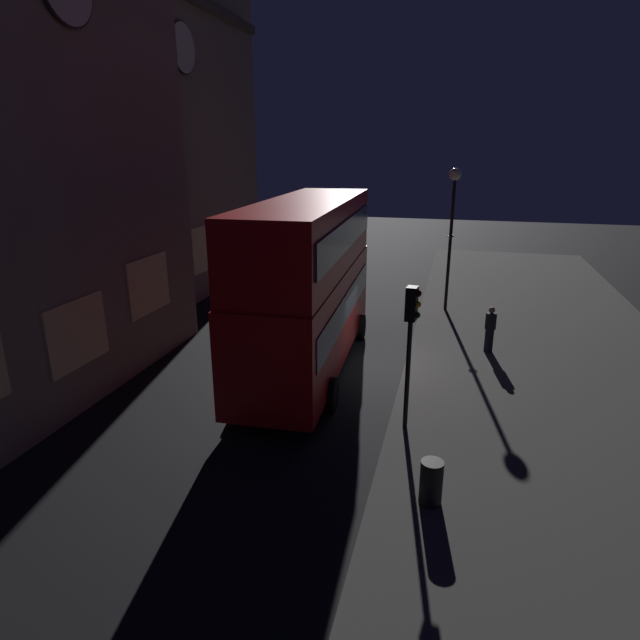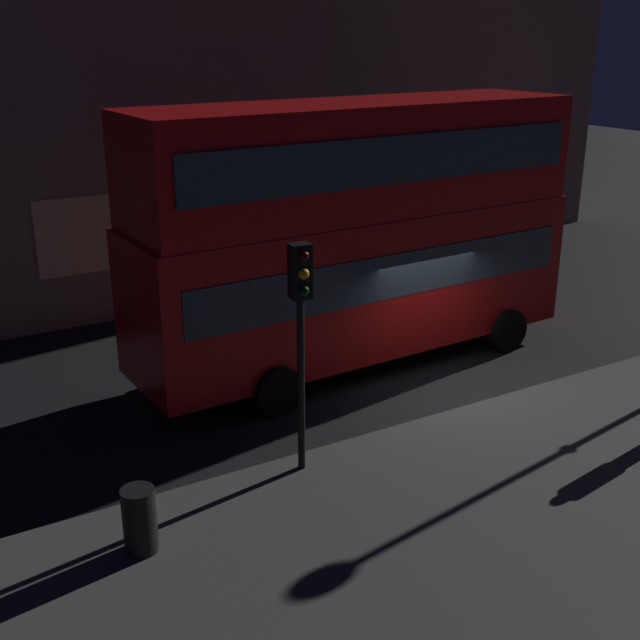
# 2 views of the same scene
# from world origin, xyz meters

# --- Properties ---
(ground_plane) EXTENTS (80.00, 80.00, 0.00)m
(ground_plane) POSITION_xyz_m (0.00, 0.00, 0.00)
(ground_plane) COLOR black
(sidewalk_slab) EXTENTS (44.00, 9.49, 0.12)m
(sidewalk_slab) POSITION_xyz_m (0.00, -5.68, 0.06)
(sidewalk_slab) COLOR #423F3D
(sidewalk_slab) RESTS_ON ground
(building_plain_facade) EXTENTS (14.80, 9.03, 15.99)m
(building_plain_facade) POSITION_xyz_m (6.48, 13.86, 8.00)
(building_plain_facade) COLOR gray
(building_plain_facade) RESTS_ON ground
(double_decker_bus) EXTENTS (9.98, 3.15, 5.57)m
(double_decker_bus) POSITION_xyz_m (-0.90, 2.18, 3.10)
(double_decker_bus) COLOR #B20F0F
(double_decker_bus) RESTS_ON ground
(traffic_light_near_kerb) EXTENTS (0.35, 0.38, 3.79)m
(traffic_light_near_kerb) POSITION_xyz_m (-4.22, -1.38, 2.85)
(traffic_light_near_kerb) COLOR black
(traffic_light_near_kerb) RESTS_ON sidewalk_slab
(street_lamp) EXTENTS (0.51, 0.51, 6.16)m
(street_lamp) POSITION_xyz_m (6.94, -2.03, 4.62)
(street_lamp) COLOR black
(street_lamp) RESTS_ON sidewalk_slab
(pedestrian) EXTENTS (0.38, 0.38, 1.66)m
(pedestrian) POSITION_xyz_m (1.99, -3.69, 0.97)
(pedestrian) COLOR black
(pedestrian) RESTS_ON sidewalk_slab
(litter_bin) EXTENTS (0.47, 0.47, 0.96)m
(litter_bin) POSITION_xyz_m (-7.20, -2.19, 0.60)
(litter_bin) COLOR black
(litter_bin) RESTS_ON sidewalk_slab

